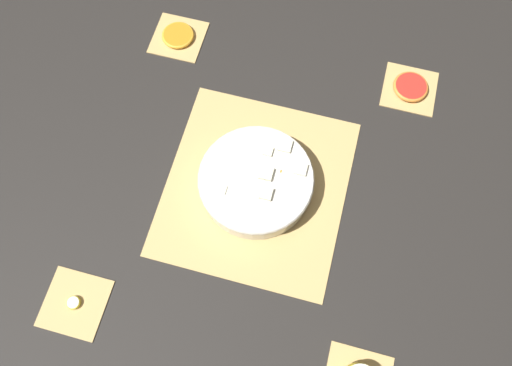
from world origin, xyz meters
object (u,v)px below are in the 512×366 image
object	(u,v)px
orange_slice_whole	(178,35)
grapefruit_slice	(411,87)
fruit_salad_bowl	(256,181)
banana_coin_single	(74,303)

from	to	relation	value
orange_slice_whole	grapefruit_slice	distance (m)	0.61
grapefruit_slice	orange_slice_whole	bearing A→B (deg)	-90.00
fruit_salad_bowl	grapefruit_slice	world-z (taller)	fruit_salad_bowl
banana_coin_single	orange_slice_whole	bearing A→B (deg)	-180.00
fruit_salad_bowl	banana_coin_single	distance (m)	0.47
orange_slice_whole	grapefruit_slice	bearing A→B (deg)	90.00
orange_slice_whole	banana_coin_single	xyz separation A→B (m)	(0.71, 0.00, -0.00)
fruit_salad_bowl	orange_slice_whole	size ratio (longest dim) A/B	3.10
orange_slice_whole	fruit_salad_bowl	bearing A→B (deg)	40.80
fruit_salad_bowl	orange_slice_whole	xyz separation A→B (m)	(-0.35, -0.31, -0.03)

